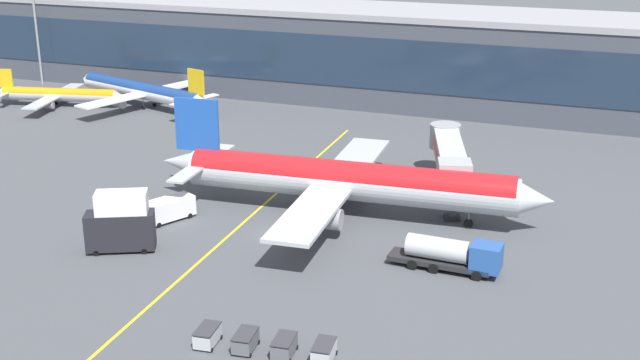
{
  "coord_description": "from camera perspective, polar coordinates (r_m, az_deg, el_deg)",
  "views": [
    {
      "loc": [
        33.38,
        -72.4,
        33.68
      ],
      "look_at": [
        2.66,
        6.17,
        4.5
      ],
      "focal_mm": 45.48,
      "sensor_mm": 36.0,
      "label": 1
    }
  ],
  "objects": [
    {
      "name": "ground_plane",
      "position": [
        86.55,
        -3.13,
        -3.85
      ],
      "size": [
        700.0,
        700.0,
        0.0
      ],
      "primitive_type": "plane",
      "color": "#47494F"
    },
    {
      "name": "apron_lead_in_line",
      "position": [
        90.12,
        -5.35,
        -2.95
      ],
      "size": [
        4.22,
        79.92,
        0.01
      ],
      "primitive_type": "cube",
      "rotation": [
        0.0,
        0.0,
        0.05
      ],
      "color": "yellow",
      "rests_on": "ground_plane"
    },
    {
      "name": "terminal_building",
      "position": [
        142.74,
        6.93,
        8.6
      ],
      "size": [
        212.33,
        20.16,
        16.08
      ],
      "color": "#424751",
      "rests_on": "ground_plane"
    },
    {
      "name": "main_airliner",
      "position": [
        90.35,
        1.87,
        -0.02
      ],
      "size": [
        45.19,
        35.81,
        12.24
      ],
      "color": "#B2B7BC",
      "rests_on": "ground_plane"
    },
    {
      "name": "jet_bridge",
      "position": [
        97.83,
        9.06,
        1.85
      ],
      "size": [
        8.56,
        18.62,
        6.82
      ],
      "color": "#B2B7BC",
      "rests_on": "ground_plane"
    },
    {
      "name": "fuel_tanker",
      "position": [
        78.58,
        9.3,
        -5.17
      ],
      "size": [
        10.86,
        2.91,
        3.25
      ],
      "color": "#232326",
      "rests_on": "ground_plane"
    },
    {
      "name": "catering_lift",
      "position": [
        83.88,
        -13.84,
        -2.91
      ],
      "size": [
        7.2,
        5.29,
        6.3
      ],
      "color": "black",
      "rests_on": "ground_plane"
    },
    {
      "name": "lavatory_truck",
      "position": [
        91.17,
        -10.68,
        -1.99
      ],
      "size": [
        4.57,
        6.23,
        2.5
      ],
      "color": "white",
      "rests_on": "ground_plane"
    },
    {
      "name": "baggage_cart_0",
      "position": [
        66.46,
        -7.93,
        -10.79
      ],
      "size": [
        1.91,
        2.82,
        1.48
      ],
      "color": "#B2B7BC",
      "rests_on": "ground_plane"
    },
    {
      "name": "baggage_cart_1",
      "position": [
        65.43,
        -5.28,
        -11.2
      ],
      "size": [
        1.91,
        2.82,
        1.48
      ],
      "color": "#595B60",
      "rests_on": "ground_plane"
    },
    {
      "name": "baggage_cart_2",
      "position": [
        64.54,
        -2.54,
        -11.59
      ],
      "size": [
        1.91,
        2.82,
        1.48
      ],
      "color": "#595B60",
      "rests_on": "ground_plane"
    },
    {
      "name": "baggage_cart_3",
      "position": [
        63.8,
        0.27,
        -11.96
      ],
      "size": [
        1.91,
        2.82,
        1.48
      ],
      "color": "#B2B7BC",
      "rests_on": "ground_plane"
    },
    {
      "name": "commuter_jet_far",
      "position": [
        142.71,
        -12.4,
        6.17
      ],
      "size": [
        32.62,
        26.36,
        8.2
      ],
      "color": "white",
      "rests_on": "ground_plane"
    },
    {
      "name": "commuter_jet_near",
      "position": [
        147.01,
        -17.92,
        5.74
      ],
      "size": [
        24.01,
        19.27,
        6.3
      ],
      "color": "#B2B7BC",
      "rests_on": "ground_plane"
    },
    {
      "name": "apron_light_mast_0",
      "position": [
        164.53,
        -19.45,
        11.12
      ],
      "size": [
        2.8,
        0.5,
        23.82
      ],
      "color": "gray",
      "rests_on": "ground_plane"
    }
  ]
}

